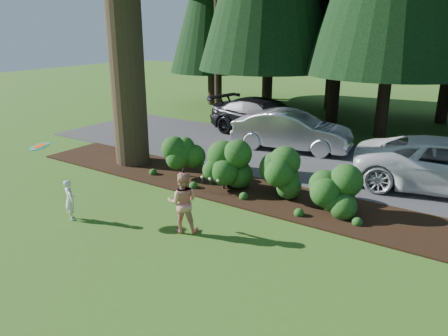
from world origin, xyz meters
name	(u,v)px	position (x,y,z in m)	size (l,w,h in m)	color
ground	(166,225)	(0.00, 0.00, 0.00)	(80.00, 80.00, 0.00)	#3C661D
mulch_bed	(233,188)	(0.00, 3.25, 0.03)	(16.00, 2.50, 0.05)	black
driveway	(291,156)	(0.00, 7.50, 0.01)	(22.00, 6.00, 0.03)	#38383A
shrub_row	(253,170)	(0.77, 3.14, 0.81)	(6.53, 1.60, 1.61)	#1B3E13
lily_cluster	(210,180)	(-0.30, 2.40, 0.50)	(0.69, 0.09, 0.57)	#1B3E13
car_silver_wagon	(292,131)	(-0.45, 8.39, 0.83)	(1.68, 4.83, 1.59)	#B5B5BA
car_dark_suv	(266,118)	(-2.44, 9.80, 0.88)	(2.37, 5.83, 1.69)	black
child	(70,200)	(-2.38, -1.11, 0.56)	(0.41, 0.27, 1.11)	white
adult	(183,202)	(0.58, 0.01, 0.79)	(0.76, 0.59, 1.57)	red
frisbee	(40,146)	(-3.18, -1.26, 1.94)	(0.52, 0.50, 0.18)	teal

